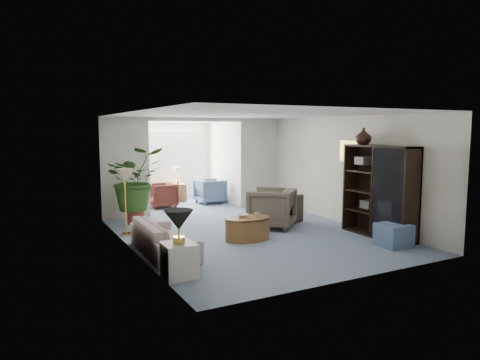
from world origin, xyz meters
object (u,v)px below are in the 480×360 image
cabinet_urn (363,136)px  sunroom_chair_blue (210,191)px  floor_lamp (125,175)px  sunroom_chair_maroon (162,195)px  framed_picture (350,151)px  wingback_chair (272,208)px  coffee_cup (257,215)px  side_table_dark (290,208)px  plant_pot (136,217)px  sofa (164,237)px  coffee_bowl (243,216)px  coffee_table (248,229)px  table_lamp (179,220)px  entertainment_cabinet (379,191)px  end_table (179,260)px  sunroom_table (178,193)px  ottoman (394,235)px

cabinet_urn → sunroom_chair_blue: (-1.39, 4.84, -1.69)m
floor_lamp → sunroom_chair_maroon: floor_lamp is taller
framed_picture → wingback_chair: 2.21m
framed_picture → coffee_cup: (-2.58, -0.24, -1.20)m
wingback_chair → cabinet_urn: 2.52m
side_table_dark → plant_pot: (-3.29, 1.51, -0.16)m
framed_picture → side_table_dark: size_ratio=0.77×
sofa → floor_lamp: size_ratio=5.43×
coffee_bowl → coffee_cup: bearing=-45.0°
coffee_table → plant_pot: bearing=122.3°
wingback_chair → cabinet_urn: size_ratio=2.74×
framed_picture → sofa: (-4.51, -0.26, -1.41)m
cabinet_urn → table_lamp: bearing=-168.0°
entertainment_cabinet → plant_pot: (-4.09, 3.53, -0.78)m
floor_lamp → framed_picture: bearing=-16.2°
end_table → cabinet_urn: size_ratio=1.46×
coffee_table → sunroom_table: (0.37, 5.07, 0.04)m
sofa → side_table_dark: (3.48, 1.13, 0.04)m
framed_picture → sunroom_table: 5.66m
sunroom_chair_maroon → sunroom_table: bearing=134.5°
end_table → coffee_cup: (2.13, 1.38, 0.24)m
table_lamp → coffee_table: 2.55m
cabinet_urn → plant_pot: cabinet_urn is taller
end_table → entertainment_cabinet: 4.55m
floor_lamp → plant_pot: 1.54m
end_table → entertainment_cabinet: size_ratio=0.28×
coffee_bowl → coffee_cup: (0.20, -0.20, 0.02)m
floor_lamp → sunroom_table: floor_lamp is taller
side_table_dark → sunroom_table: bearing=108.1°
framed_picture → ottoman: (-0.55, -1.87, -1.49)m
coffee_cup → sunroom_chair_maroon: bearing=96.9°
sunroom_chair_maroon → sunroom_table: 1.06m
ottoman → sunroom_table: 7.04m
entertainment_cabinet → sunroom_chair_blue: bearing=104.5°
plant_pot → wingback_chair: bearing=-34.9°
end_table → sunroom_chair_blue: size_ratio=0.65×
coffee_table → cabinet_urn: (2.50, -0.52, 1.83)m
cabinet_urn → sunroom_table: (-2.14, 5.59, -1.78)m
cabinet_urn → framed_picture: bearing=70.7°
end_table → entertainment_cabinet: entertainment_cabinet is taller
cabinet_urn → coffee_bowl: bearing=166.3°
sunroom_chair_blue → coffee_table: bearing=165.1°
ottoman → end_table: bearing=176.5°
framed_picture → side_table_dark: bearing=140.1°
end_table → coffee_table: (1.98, 1.48, -0.03)m
framed_picture → coffee_bowl: 3.04m
side_table_dark → sunroom_table: side_table_dark is taller
floor_lamp → cabinet_urn: size_ratio=1.01×
framed_picture → table_lamp: bearing=-161.1°
coffee_cup → sunroom_table: size_ratio=0.20×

